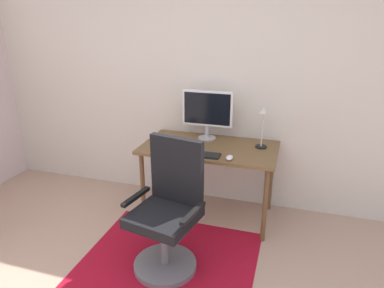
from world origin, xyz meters
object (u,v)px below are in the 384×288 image
(monitor, at_px, (207,110))
(keyboard, at_px, (197,154))
(desk_lamp, at_px, (263,122))
(desk, at_px, (209,154))
(coffee_cup, at_px, (171,144))
(computer_mouse, at_px, (229,158))
(cell_phone, at_px, (164,144))
(office_chair, at_px, (168,217))

(monitor, xyz_separation_m, keyboard, (0.03, -0.46, -0.29))
(desk_lamp, bearing_deg, desk, -166.83)
(keyboard, height_order, coffee_cup, coffee_cup)
(desk, height_order, desk_lamp, desk_lamp)
(computer_mouse, xyz_separation_m, cell_phone, (-0.69, 0.19, -0.01))
(cell_phone, bearing_deg, coffee_cup, -23.62)
(keyboard, height_order, office_chair, office_chair)
(keyboard, relative_size, cell_phone, 3.07)
(monitor, xyz_separation_m, coffee_cup, (-0.25, -0.39, -0.25))
(monitor, relative_size, keyboard, 1.19)
(keyboard, bearing_deg, desk_lamp, 33.98)
(monitor, bearing_deg, cell_phone, -140.43)
(keyboard, distance_m, desk_lamp, 0.69)
(keyboard, xyz_separation_m, computer_mouse, (0.31, -0.02, 0.01))
(office_chair, bearing_deg, desk, 93.26)
(desk, bearing_deg, monitor, 110.94)
(desk, relative_size, office_chair, 1.22)
(computer_mouse, xyz_separation_m, office_chair, (-0.37, -0.57, -0.32))
(computer_mouse, bearing_deg, desk_lamp, 58.84)
(cell_phone, bearing_deg, keyboard, -5.94)
(coffee_cup, distance_m, desk_lamp, 0.89)
(desk, xyz_separation_m, coffee_cup, (-0.33, -0.17, 0.13))
(coffee_cup, distance_m, office_chair, 0.78)
(monitor, relative_size, coffee_cup, 5.29)
(computer_mouse, bearing_deg, office_chair, -122.79)
(keyboard, distance_m, coffee_cup, 0.29)
(coffee_cup, bearing_deg, desk_lamp, 19.33)
(keyboard, bearing_deg, coffee_cup, 164.59)
(coffee_cup, bearing_deg, monitor, 56.94)
(monitor, distance_m, keyboard, 0.55)
(cell_phone, relative_size, desk_lamp, 0.35)
(cell_phone, bearing_deg, monitor, 57.52)
(keyboard, distance_m, computer_mouse, 0.31)
(coffee_cup, bearing_deg, office_chair, -71.95)
(computer_mouse, height_order, cell_phone, computer_mouse)
(desk, distance_m, keyboard, 0.27)
(desk, distance_m, computer_mouse, 0.38)
(keyboard, height_order, computer_mouse, computer_mouse)
(desk, xyz_separation_m, computer_mouse, (0.25, -0.27, 0.10))
(office_chair, bearing_deg, computer_mouse, 68.40)
(desk, height_order, monitor, monitor)
(computer_mouse, bearing_deg, desk, 132.89)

